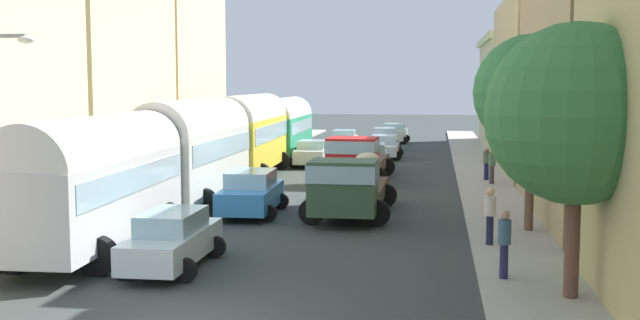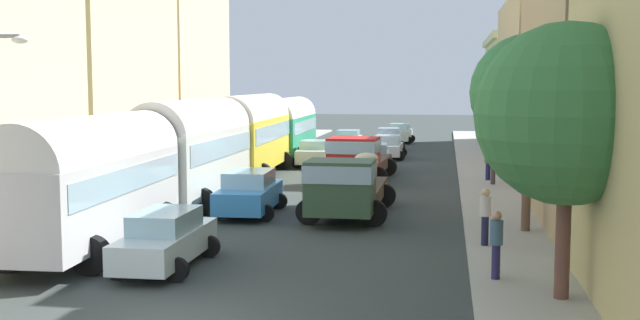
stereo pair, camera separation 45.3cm
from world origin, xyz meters
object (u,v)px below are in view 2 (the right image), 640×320
at_px(cargo_truck_0, 347,186).
at_px(parked_bus_1, 195,146).
at_px(car_5, 249,193).
at_px(pedestrian_3, 496,242).
at_px(car_6, 315,153).
at_px(car_7, 348,140).
at_px(car_0, 374,157).
at_px(car_2, 389,139).
at_px(parked_bus_0, 93,176).
at_px(pedestrian_2, 493,165).
at_px(car_3, 399,133).
at_px(car_1, 388,147).
at_px(parked_bus_3, 287,125).
at_px(cargo_truck_1, 358,158).
at_px(pedestrian_0, 485,214).
at_px(parked_bus_2, 251,131).
at_px(car_4, 166,239).
at_px(pedestrian_1, 488,163).

bearing_deg(cargo_truck_0, parked_bus_1, 157.70).
bearing_deg(car_5, pedestrian_3, -45.75).
bearing_deg(car_6, car_7, 86.85).
relative_size(car_0, car_2, 1.15).
distance_m(parked_bus_0, pedestrian_2, 19.84).
height_order(car_0, car_3, car_3).
relative_size(cargo_truck_0, car_1, 1.76).
xyz_separation_m(car_1, car_3, (-0.04, 12.82, 0.04)).
bearing_deg(pedestrian_3, parked_bus_1, 135.56).
distance_m(parked_bus_0, car_0, 22.29).
xyz_separation_m(car_2, pedestrian_3, (5.30, -36.53, 0.25)).
bearing_deg(car_3, cargo_truck_0, -89.56).
distance_m(parked_bus_3, car_5, 20.68).
bearing_deg(parked_bus_0, car_3, 81.35).
height_order(parked_bus_1, cargo_truck_1, parked_bus_1).
xyz_separation_m(car_0, pedestrian_2, (6.11, -5.76, 0.26)).
relative_size(pedestrian_0, pedestrian_2, 1.02).
relative_size(parked_bus_2, pedestrian_0, 5.48).
height_order(car_7, pedestrian_0, pedestrian_0).
height_order(car_5, pedestrian_2, pedestrian_2).
xyz_separation_m(parked_bus_3, car_4, (2.81, -28.68, -1.39)).
distance_m(car_0, pedestrian_2, 8.40).
distance_m(pedestrian_2, pedestrian_3, 17.65).
distance_m(car_7, pedestrian_1, 18.71).
bearing_deg(parked_bus_3, car_0, -42.81).
bearing_deg(pedestrian_1, car_6, 148.21).
distance_m(cargo_truck_0, pedestrian_3, 9.52).
bearing_deg(pedestrian_3, parked_bus_2, 119.26).
bearing_deg(pedestrian_0, car_1, 100.36).
height_order(parked_bus_1, pedestrian_0, parked_bus_1).
distance_m(car_2, car_5, 28.16).
xyz_separation_m(parked_bus_2, car_5, (2.88, -11.44, -1.53)).
relative_size(parked_bus_2, car_7, 2.33).
bearing_deg(parked_bus_0, parked_bus_2, 90.00).
bearing_deg(car_3, car_4, -94.61).
bearing_deg(car_1, cargo_truck_1, -92.55).
distance_m(parked_bus_1, pedestrian_0, 13.26).
distance_m(parked_bus_1, pedestrian_1, 14.51).
relative_size(car_1, pedestrian_0, 2.18).
relative_size(parked_bus_0, parked_bus_1, 0.97).
relative_size(car_2, car_3, 1.02).
bearing_deg(car_2, car_5, -96.14).
bearing_deg(cargo_truck_0, cargo_truck_1, 94.31).
bearing_deg(pedestrian_3, parked_bus_0, 170.01).
relative_size(parked_bus_3, car_5, 2.09).
xyz_separation_m(cargo_truck_0, pedestrian_2, (5.62, 9.33, -0.17)).
xyz_separation_m(cargo_truck_0, car_7, (-3.45, 27.19, -0.43)).
bearing_deg(parked_bus_0, car_6, 83.83).
relative_size(cargo_truck_1, pedestrian_2, 3.97).
bearing_deg(car_0, car_1, 87.80).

